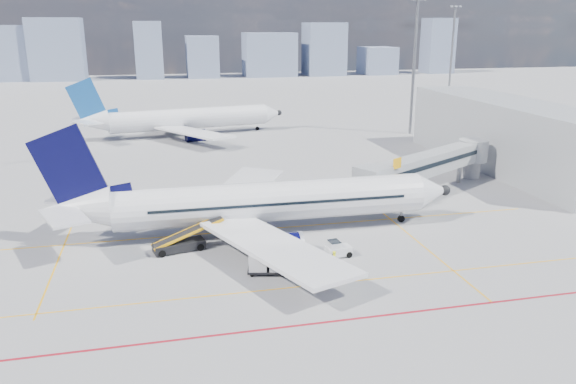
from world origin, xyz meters
name	(u,v)px	position (x,y,z in m)	size (l,w,h in m)	color
ground	(282,258)	(0.00, 0.00, 0.00)	(420.00, 420.00, 0.00)	#939496
apron_markings	(285,277)	(-0.58, -3.91, 0.01)	(90.00, 35.12, 0.01)	#F1A30C
jet_bridge	(434,163)	(23.51, 16.91, 3.74)	(23.55, 15.78, 6.30)	#989BA0
terminal_block	(508,135)	(39.95, 26.00, 5.00)	(10.00, 42.00, 10.00)	#989BA0
floodlight_mast_ne	(414,63)	(38.00, 55.00, 13.59)	(3.20, 0.61, 25.45)	slate
floodlight_mast_far	(452,53)	(65.00, 90.00, 13.59)	(3.20, 0.61, 25.45)	slate
distant_skyline	(162,53)	(-7.58, 190.00, 10.00)	(252.79, 15.75, 23.66)	slate
main_aircraft	(255,203)	(-1.25, 7.04, 3.22)	(42.39, 36.94, 12.35)	silver
second_aircraft	(181,119)	(-6.10, 62.70, 3.22)	(40.79, 35.29, 11.97)	silver
baggage_tug	(337,249)	(5.03, -0.75, 0.77)	(2.44, 1.64, 1.60)	silver
cargo_dolly	(268,262)	(-1.85, -2.91, 1.06)	(3.79, 2.32, 1.94)	black
belt_loader	(181,243)	(-8.95, 4.00, 0.73)	(7.01, 3.05, 2.81)	black
ramp_worker	(334,260)	(3.95, -3.38, 0.87)	(0.64, 0.42, 1.74)	#EAF219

